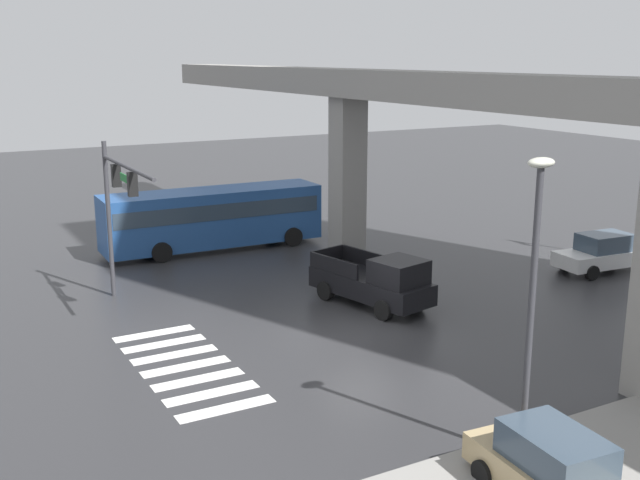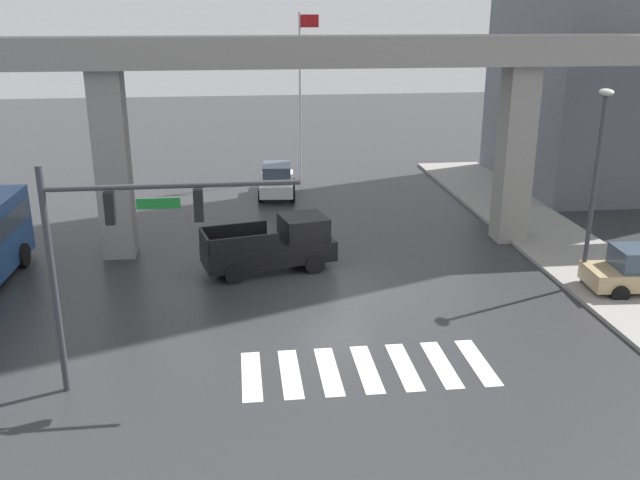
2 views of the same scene
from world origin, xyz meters
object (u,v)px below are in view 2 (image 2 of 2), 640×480
at_px(pickup_truck, 276,245).
at_px(traffic_signal_mast, 117,234).
at_px(sedan_white, 277,180).
at_px(street_lamp_near_corner, 597,166).
at_px(flagpole, 302,85).

bearing_deg(pickup_truck, traffic_signal_mast, -117.97).
relative_size(sedan_white, street_lamp_near_corner, 0.61).
height_order(traffic_signal_mast, flagpole, flagpole).
xyz_separation_m(pickup_truck, street_lamp_near_corner, (11.22, -3.12, 3.57)).
xyz_separation_m(pickup_truck, traffic_signal_mast, (-4.51, -8.49, 3.40)).
bearing_deg(flagpole, traffic_signal_mast, -106.55).
height_order(sedan_white, traffic_signal_mast, traffic_signal_mast).
bearing_deg(street_lamp_near_corner, sedan_white, 125.60).
xyz_separation_m(sedan_white, street_lamp_near_corner, (10.46, -14.60, 3.70)).
distance_m(street_lamp_near_corner, flagpole, 20.29).
bearing_deg(traffic_signal_mast, street_lamp_near_corner, 18.85).
bearing_deg(flagpole, street_lamp_near_corner, -64.60).
distance_m(pickup_truck, traffic_signal_mast, 10.19).
relative_size(pickup_truck, street_lamp_near_corner, 0.74).
distance_m(sedan_white, flagpole, 6.28).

